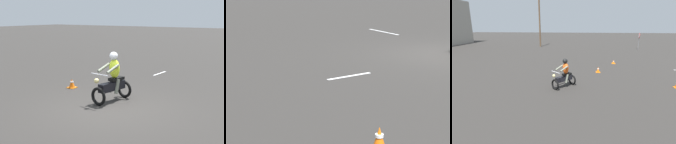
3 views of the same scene
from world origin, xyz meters
The scene contains 4 objects.
ground_plane centered at (0.00, 0.00, 0.00)m, with size 120.00×120.00×0.00m, color #2D2B28.
traffic_cone_near_left centered at (-4.72, 6.86, 0.21)m, with size 0.32×0.32×0.44m.
lane_stripe_e centered at (5.19, -1.52, 0.00)m, with size 0.10×2.06×0.01m, color silver.
lane_stripe_n centered at (-0.49, 4.40, 0.00)m, with size 0.10×1.36×0.01m, color silver.
Camera 2 is at (-9.55, 10.90, 2.82)m, focal length 70.00 mm.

